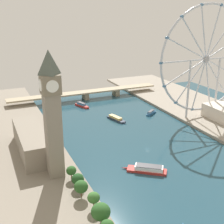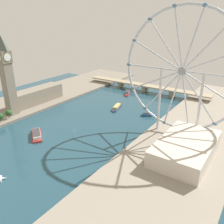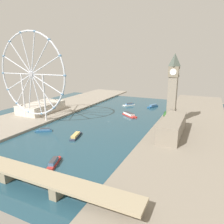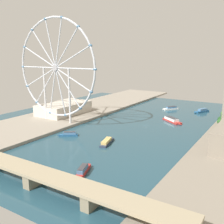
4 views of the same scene
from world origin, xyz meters
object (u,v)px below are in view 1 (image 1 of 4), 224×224
(tour_boat_2, at_px, (116,119))
(tour_boat_5, at_px, (148,169))
(clock_tower, at_px, (52,114))
(parliament_block, at_px, (31,141))
(tour_boat_4, at_px, (82,105))
(river_bridge, at_px, (85,93))
(tour_boat_1, at_px, (151,113))
(ferris_wheel, at_px, (206,60))

(tour_boat_2, bearing_deg, tour_boat_5, -27.40)
(clock_tower, relative_size, parliament_block, 1.22)
(clock_tower, xyz_separation_m, tour_boat_5, (67.75, -19.87, -49.42))
(clock_tower, bearing_deg, tour_boat_4, 65.14)
(river_bridge, xyz_separation_m, tour_boat_1, (51.69, -92.53, -6.49))
(ferris_wheel, bearing_deg, clock_tower, -161.55)
(parliament_block, xyz_separation_m, tour_boat_4, (82.24, 109.99, -10.71))
(tour_boat_1, bearing_deg, clock_tower, 179.82)
(river_bridge, distance_m, tour_boat_1, 106.19)
(parliament_block, relative_size, tour_boat_5, 2.38)
(parliament_block, bearing_deg, tour_boat_2, 24.92)
(clock_tower, xyz_separation_m, tour_boat_1, (139.83, 95.17, -49.76))
(clock_tower, height_order, river_bridge, clock_tower)
(ferris_wheel, relative_size, tour_boat_1, 6.07)
(tour_boat_5, bearing_deg, tour_boat_1, -85.53)
(clock_tower, relative_size, tour_boat_1, 4.56)
(ferris_wheel, bearing_deg, tour_boat_5, -145.30)
(parliament_block, xyz_separation_m, tour_boat_1, (149.65, 48.82, -10.91))
(ferris_wheel, height_order, tour_boat_2, ferris_wheel)
(tour_boat_1, height_order, tour_boat_4, tour_boat_4)
(parliament_block, relative_size, tour_boat_1, 3.75)
(tour_boat_1, bearing_deg, tour_boat_5, -156.49)
(tour_boat_5, bearing_deg, parliament_block, -3.94)
(river_bridge, xyz_separation_m, tour_boat_2, (4.41, -93.79, -6.57))
(clock_tower, bearing_deg, parliament_block, 101.97)
(ferris_wheel, xyz_separation_m, tour_boat_1, (-46.23, 33.11, -65.61))
(tour_boat_2, relative_size, tour_boat_4, 1.19)
(clock_tower, bearing_deg, tour_boat_1, 34.24)
(ferris_wheel, relative_size, river_bridge, 0.58)
(river_bridge, relative_size, tour_boat_5, 6.59)
(ferris_wheel, bearing_deg, parliament_block, -175.41)
(tour_boat_5, bearing_deg, river_bridge, -59.07)
(river_bridge, height_order, tour_boat_2, river_bridge)
(tour_boat_2, distance_m, tour_boat_5, 116.45)
(tour_boat_2, xyz_separation_m, tour_boat_5, (-24.80, -113.78, 0.42))
(tour_boat_1, xyz_separation_m, tour_boat_4, (-67.41, 61.16, 0.20))
(clock_tower, height_order, tour_boat_5, clock_tower)
(tour_boat_1, height_order, tour_boat_5, tour_boat_5)
(clock_tower, relative_size, tour_boat_2, 3.00)
(clock_tower, height_order, parliament_block, clock_tower)
(parliament_block, bearing_deg, ferris_wheel, 4.59)
(parliament_block, xyz_separation_m, tour_boat_5, (77.57, -66.21, -10.57))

